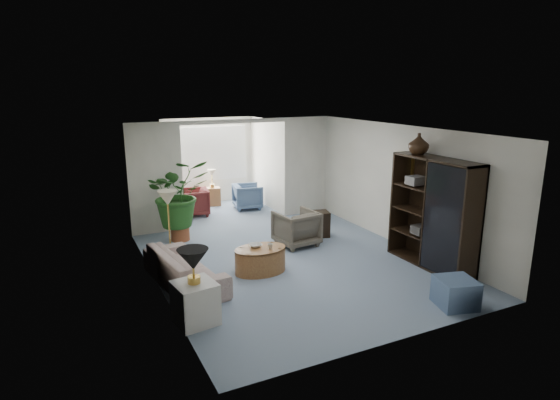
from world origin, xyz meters
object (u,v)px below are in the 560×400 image
wingback_chair (296,228)px  side_table_dark (318,224)px  coffee_table (260,260)px  sunroom_chair_blue (248,196)px  framed_picture (405,166)px  sunroom_chair_maroon (193,202)px  floor_lamp (167,198)px  coffee_cup (270,246)px  end_table (195,303)px  plant_pot (180,233)px  sofa (185,268)px  coffee_bowl (255,245)px  table_lamp (193,259)px  cabinet_urn (419,144)px  ottoman (455,293)px  entertainment_cabinet (433,213)px  sunroom_table (213,196)px

wingback_chair → side_table_dark: bearing=-162.6°
coffee_table → sunroom_chair_blue: size_ratio=1.29×
framed_picture → sunroom_chair_maroon: size_ratio=0.66×
floor_lamp → coffee_cup: bearing=-40.9°
floor_lamp → sunroom_chair_blue: bearing=46.9°
end_table → side_table_dark: 4.35m
coffee_table → plant_pot: (-0.86, 2.37, -0.07)m
sofa → coffee_bowl: 1.32m
sofa → table_lamp: 1.52m
coffee_bowl → sunroom_chair_blue: bearing=69.8°
table_lamp → cabinet_urn: size_ratio=1.13×
sunroom_chair_blue → sunroom_chair_maroon: size_ratio=0.97×
sofa → ottoman: bearing=-134.4°
end_table → coffee_bowl: (1.51, 1.37, 0.18)m
coffee_cup → plant_pot: size_ratio=0.24×
entertainment_cabinet → cabinet_urn: (0.00, 0.50, 1.21)m
floor_lamp → plant_pot: size_ratio=0.90×
sofa → ottoman: (3.49, -2.59, -0.07)m
coffee_table → entertainment_cabinet: entertainment_cabinet is taller
coffee_cup → cabinet_urn: 3.33m
framed_picture → cabinet_urn: 0.82m
table_lamp → plant_pot: (0.70, 3.64, -0.79)m
sunroom_table → sunroom_chair_maroon: bearing=-135.0°
end_table → entertainment_cabinet: 4.57m
end_table → table_lamp: 0.65m
sofa → floor_lamp: bearing=-8.9°
sofa → side_table_dark: 3.53m
sunroom_chair_blue → sunroom_table: 1.06m
ottoman → sunroom_table: 7.57m
coffee_cup → sunroom_table: 5.05m
framed_picture → cabinet_urn: cabinet_urn is taller
sofa → ottoman: sofa is taller
coffee_table → side_table_dark: (1.96, 1.29, 0.06)m
end_table → coffee_table: end_table is taller
floor_lamp → wingback_chair: size_ratio=0.44×
sofa → end_table: (-0.20, -1.35, 0.01)m
coffee_bowl → ottoman: (2.18, -2.61, -0.26)m
coffee_cup → table_lamp: bearing=-145.5°
end_table → cabinet_urn: cabinet_urn is taller
coffee_cup → entertainment_cabinet: bearing=-19.5°
plant_pot → wingback_chair: bearing=-32.9°
plant_pot → table_lamp: bearing=-100.8°
floor_lamp → cabinet_urn: size_ratio=0.92×
ottoman → cabinet_urn: bearing=66.7°
sunroom_chair_maroon → framed_picture: bearing=47.4°
coffee_table → wingback_chair: bearing=38.3°
coffee_cup → sunroom_table: (0.55, 5.02, -0.24)m
wingback_chair → framed_picture: bearing=146.7°
table_lamp → floor_lamp: bearing=84.9°
sofa → wingback_chair: 2.77m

